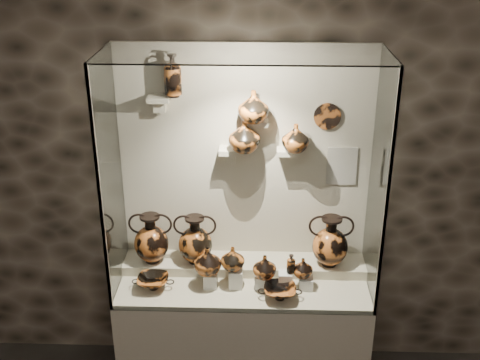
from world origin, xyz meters
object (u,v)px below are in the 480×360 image
jug_e (303,268)px  amphora_right (330,241)px  amphora_mid (195,239)px  ovoid_vase_a (244,136)px  amphora_left (151,238)px  kylix_left (153,281)px  lekythos_tall (173,73)px  ovoid_vase_c (296,138)px  kylix_right (280,291)px  jug_a (208,261)px  jug_c (265,267)px  lekythos_small (291,263)px  ovoid_vase_b (253,106)px  jug_b (233,258)px

jug_e → amphora_right: bearing=44.0°
amphora_mid → ovoid_vase_a: (0.34, 0.04, 0.75)m
amphora_left → kylix_left: 0.31m
kylix_left → lekythos_tall: lekythos_tall is taller
jug_e → lekythos_tall: size_ratio=0.46×
kylix_left → ovoid_vase_c: bearing=-6.5°
amphora_left → kylix_right: 0.96m
amphora_right → lekythos_tall: bearing=172.5°
jug_a → kylix_right: 0.52m
amphora_right → ovoid_vase_a: size_ratio=1.72×
amphora_mid → jug_c: bearing=-1.0°
lekythos_small → lekythos_tall: 1.44m
amphora_right → ovoid_vase_a: 0.95m
amphora_mid → ovoid_vase_b: ovoid_vase_b is taller
ovoid_vase_a → ovoid_vase_c: ovoid_vase_a is taller
amphora_left → jug_e: bearing=7.9°
amphora_right → ovoid_vase_b: size_ratio=1.79×
amphora_mid → amphora_right: amphora_right is taller
amphora_mid → ovoid_vase_b: bearing=29.4°
jug_c → ovoid_vase_b: 1.05m
jug_c → lekythos_tall: size_ratio=0.54×
jug_c → ovoid_vase_a: ovoid_vase_a is taller
amphora_right → jug_c: (-0.45, -0.21, -0.08)m
ovoid_vase_b → ovoid_vase_c: bearing=3.2°
amphora_left → jug_c: size_ratio=2.20×
lekythos_small → ovoid_vase_a: 0.89m
kylix_left → lekythos_tall: size_ratio=0.90×
amphora_right → kylix_left: amphora_right is taller
amphora_mid → jug_a: bearing=-39.7°
lekythos_small → kylix_left: (-0.92, -0.03, -0.14)m
amphora_mid → jug_a: 0.22m
jug_b → amphora_left: bearing=-173.8°
kylix_right → lekythos_tall: 1.56m
jug_c → ovoid_vase_a: 0.87m
jug_a → ovoid_vase_b: (0.29, 0.24, 0.99)m
amphora_right → ovoid_vase_c: 0.77m
jug_a → jug_b: bearing=-9.1°
amphora_mid → amphora_right: bearing=22.6°
jug_a → jug_e: jug_a is taller
jug_c → lekythos_tall: bearing=165.4°
lekythos_small → lekythos_tall: size_ratio=0.52×
amphora_right → ovoid_vase_b: (-0.54, 0.05, 0.94)m
jug_c → jug_b: bearing=-176.3°
ovoid_vase_b → jug_c: bearing=-70.1°
amphora_left → ovoid_vase_b: 1.17m
kylix_left → ovoid_vase_b: (0.66, 0.28, 1.14)m
jug_b → lekythos_tall: size_ratio=0.55×
jug_a → ovoid_vase_c: ovoid_vase_c is taller
amphora_mid → lekythos_tall: 1.15m
kylix_left → ovoid_vase_c: ovoid_vase_c is taller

